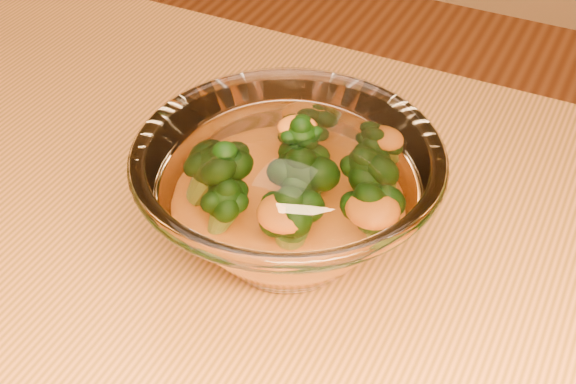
# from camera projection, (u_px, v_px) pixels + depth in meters

# --- Properties ---
(glass_bowl) EXTENTS (0.21, 0.21, 0.09)m
(glass_bowl) POSITION_uv_depth(u_px,v_px,m) (288.00, 197.00, 0.54)
(glass_bowl) COLOR white
(glass_bowl) RESTS_ON table
(cheese_sauce) EXTENTS (0.11, 0.11, 0.03)m
(cheese_sauce) POSITION_uv_depth(u_px,v_px,m) (288.00, 218.00, 0.55)
(cheese_sauce) COLOR orange
(cheese_sauce) RESTS_ON glass_bowl
(broccoli_heap) EXTENTS (0.15, 0.13, 0.06)m
(broccoli_heap) POSITION_uv_depth(u_px,v_px,m) (302.00, 182.00, 0.53)
(broccoli_heap) COLOR black
(broccoli_heap) RESTS_ON cheese_sauce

